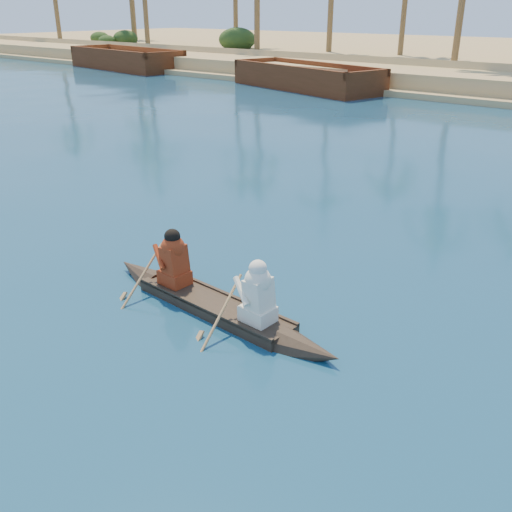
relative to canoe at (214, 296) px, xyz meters
The scene contains 5 objects.
ground 8.95m from the canoe, 153.43° to the left, with size 160.00×160.00×0.00m, color navy.
shrub_cluster 36.40m from the canoe, 102.70° to the left, with size 100.00×6.00×2.40m, color #213613, non-canonical shape.
canoe is the anchor object (origin of this frame).
barge_left 45.08m from the canoe, 143.16° to the left, with size 12.67×5.58×2.04m.
barge_mid 30.61m from the canoe, 121.86° to the left, with size 11.76×6.32×1.86m.
Camera 1 is at (14.27, -10.43, 4.98)m, focal length 40.00 mm.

